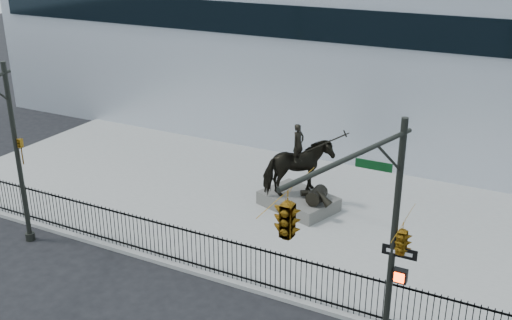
% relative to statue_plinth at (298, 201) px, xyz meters
% --- Properties ---
extents(ground, '(120.00, 120.00, 0.00)m').
position_rel_statue_plinth_xyz_m(ground, '(-1.18, -7.37, -0.43)').
color(ground, black).
rests_on(ground, ground).
extents(plaza, '(30.00, 12.00, 0.15)m').
position_rel_statue_plinth_xyz_m(plaza, '(-1.18, -0.37, -0.36)').
color(plaza, gray).
rests_on(plaza, ground).
extents(building, '(44.00, 14.00, 9.00)m').
position_rel_statue_plinth_xyz_m(building, '(-1.18, 12.63, 4.07)').
color(building, silver).
rests_on(building, ground).
extents(picket_fence, '(22.10, 0.10, 1.50)m').
position_rel_statue_plinth_xyz_m(picket_fence, '(-1.18, -6.12, 0.47)').
color(picket_fence, black).
rests_on(picket_fence, plaza).
extents(statue_plinth, '(3.53, 2.93, 0.57)m').
position_rel_statue_plinth_xyz_m(statue_plinth, '(0.00, 0.00, 0.00)').
color(statue_plinth, '#55524E').
rests_on(statue_plinth, plaza).
extents(equestrian_statue, '(3.70, 2.92, 3.29)m').
position_rel_statue_plinth_xyz_m(equestrian_statue, '(0.06, -0.02, 1.47)').
color(equestrian_statue, black).
rests_on(equestrian_statue, statue_plinth).
extents(traffic_signal_left, '(1.52, 4.84, 7.00)m').
position_rel_statue_plinth_xyz_m(traffic_signal_left, '(-7.93, -7.99, 3.60)').
color(traffic_signal_left, black).
rests_on(traffic_signal_left, ground).
extents(traffic_signal_right, '(2.17, 6.86, 7.00)m').
position_rel_statue_plinth_xyz_m(traffic_signal_right, '(5.29, -9.37, 4.42)').
color(traffic_signal_right, black).
rests_on(traffic_signal_right, ground).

